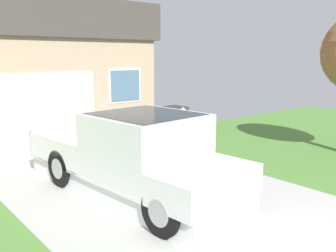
{
  "coord_description": "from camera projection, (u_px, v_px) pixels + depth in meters",
  "views": [
    {
      "loc": [
        -4.4,
        -1.39,
        2.75
      ],
      "look_at": [
        0.43,
        4.33,
        1.31
      ],
      "focal_mm": 38.9,
      "sensor_mm": 36.0,
      "label": 1
    }
  ],
  "objects": [
    {
      "name": "pickup_truck",
      "position": [
        141.0,
        160.0,
        7.12
      ],
      "size": [
        2.29,
        5.21,
        1.69
      ],
      "rotation": [
        0.0,
        0.0,
        3.22
      ],
      "color": "silver",
      "rests_on": "ground"
    },
    {
      "name": "wheeled_trash_bin",
      "position": [
        175.0,
        121.0,
        12.34
      ],
      "size": [
        0.6,
        0.72,
        1.08
      ],
      "color": "#424247",
      "rests_on": "ground"
    },
    {
      "name": "person_with_hat",
      "position": [
        183.0,
        139.0,
        8.13
      ],
      "size": [
        0.43,
        0.38,
        1.65
      ],
      "rotation": [
        0.0,
        0.0,
        -2.6
      ],
      "color": "navy",
      "rests_on": "ground"
    },
    {
      "name": "handbag",
      "position": [
        187.0,
        176.0,
        8.1
      ],
      "size": [
        0.33,
        0.15,
        0.39
      ],
      "color": "tan",
      "rests_on": "ground"
    }
  ]
}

